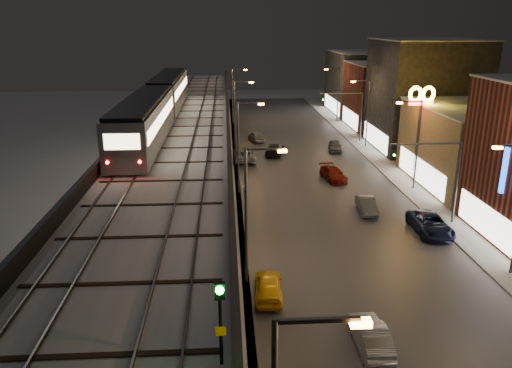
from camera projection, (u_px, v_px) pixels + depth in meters
name	position (u px, v px, depth m)	size (l,w,h in m)	color
road_surface	(314.00, 179.00, 53.76)	(17.00, 120.00, 0.06)	#46474D
sidewalk_right	(404.00, 177.00, 54.33)	(4.00, 120.00, 0.14)	#9FA1A8
under_viaduct_pavement	(188.00, 181.00, 52.98)	(11.00, 120.00, 0.06)	#9FA1A8
elevated_viaduct	(183.00, 136.00, 48.26)	(9.00, 100.00, 6.30)	black
viaduct_trackbed	(183.00, 128.00, 48.14)	(8.40, 100.00, 0.32)	#B2B7C1
viaduct_parapet_streetside	(228.00, 123.00, 48.28)	(0.30, 100.00, 1.10)	black
viaduct_parapet_far	(137.00, 124.00, 47.77)	(0.30, 100.00, 1.10)	black
building_c	(481.00, 147.00, 50.63)	(12.20, 15.20, 8.16)	olive
building_d	(424.00, 95.00, 64.89)	(12.20, 13.20, 14.16)	#242427
building_e	(389.00, 96.00, 78.80)	(12.20, 12.20, 10.16)	maroon
building_f	(365.00, 83.00, 91.94)	(12.20, 16.20, 11.16)	#353536
streetlight_left_1	(250.00, 207.00, 30.81)	(2.57, 0.28, 9.00)	#38383A
streetlight_left_2	(241.00, 141.00, 47.90)	(2.57, 0.28, 9.00)	#38383A
streetlight_right_2	(416.00, 139.00, 48.90)	(2.56, 0.28, 9.00)	#38383A
streetlight_left_3	(236.00, 110.00, 64.99)	(2.57, 0.28, 9.00)	#38383A
streetlight_right_3	(366.00, 109.00, 65.99)	(2.56, 0.28, 9.00)	#38383A
streetlight_left_4	(234.00, 92.00, 82.08)	(2.57, 0.28, 9.00)	#38383A
streetlight_right_4	(337.00, 91.00, 83.08)	(2.56, 0.28, 9.00)	#38383A
traffic_light_rig_a	(444.00, 172.00, 40.52)	(6.10, 0.34, 7.00)	#38383A
traffic_light_rig_b	(353.00, 111.00, 69.01)	(6.10, 0.34, 7.00)	#38383A
subway_train	(159.00, 103.00, 49.74)	(3.08, 37.68, 3.69)	gray
rail_signal	(220.00, 308.00, 13.85)	(0.31, 0.41, 2.71)	black
car_taxi	(268.00, 287.00, 30.44)	(1.68, 4.18, 1.43)	yellow
car_near_white	(370.00, 336.00, 25.71)	(1.48, 4.24, 1.40)	gray
car_mid_silver	(245.00, 155.00, 60.62)	(2.54, 5.52, 1.53)	#979DA7
car_mid_dark	(275.00, 150.00, 63.29)	(1.98, 4.87, 1.41)	black
car_far_white	(256.00, 137.00, 70.58)	(1.67, 4.15, 1.41)	gray
car_onc_silver	(367.00, 206.00, 44.13)	(1.40, 4.01, 1.32)	#5C5E60
car_onc_dark	(430.00, 225.00, 39.70)	(2.50, 5.42, 1.51)	#131A38
car_onc_white	(333.00, 174.00, 53.19)	(1.88, 4.63, 1.34)	maroon
car_onc_red	(335.00, 146.00, 65.04)	(1.69, 4.19, 1.43)	#585B63
sign_mcdonalds	(421.00, 105.00, 50.65)	(2.98, 0.81, 10.04)	#38383A
sign_carwash	(512.00, 179.00, 35.63)	(1.49, 0.35, 7.74)	#38383A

